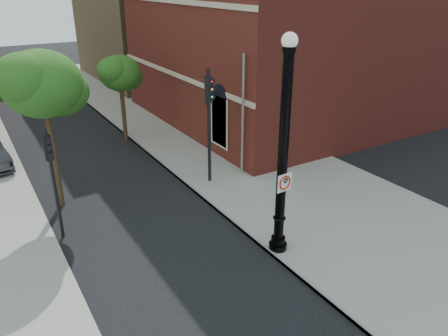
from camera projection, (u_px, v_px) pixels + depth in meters
ground at (231, 286)px, 13.30m from camera, size 120.00×120.00×0.00m
sidewalk_right at (227, 148)px, 23.97m from camera, size 8.00×60.00×0.12m
curb_edge at (160, 162)px, 22.08m from camera, size 0.10×60.00×0.14m
brick_wall_building at (322, 17)px, 29.39m from camera, size 22.30×16.30×12.50m
lamppost at (283, 161)px, 13.67m from camera, size 0.61×0.61×7.26m
no_parking_sign at (285, 182)px, 13.78m from camera, size 0.61×0.11×0.61m
traffic_signal_left at (51, 166)px, 14.74m from camera, size 0.27×0.34×4.14m
traffic_signal_right at (209, 109)px, 18.64m from camera, size 0.42×0.46×5.20m
utility_pole at (243, 118)px, 19.68m from camera, size 0.11×0.11×5.70m
street_tree_a at (43, 85)px, 16.16m from camera, size 3.50×3.16×6.31m
street_tree_c at (120, 74)px, 23.79m from camera, size 2.70×2.44×4.87m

